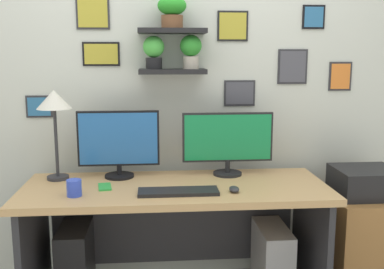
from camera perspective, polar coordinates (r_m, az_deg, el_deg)
back_wall_assembly at (r=2.97m, az=-2.52°, el=7.36°), size 4.40×0.24×2.70m
desk at (r=2.76m, az=-2.12°, el=-10.19°), size 1.77×0.68×0.75m
monitor_left at (r=2.81m, az=-9.24°, el=-1.00°), size 0.50×0.18×0.41m
monitor_right at (r=2.83m, az=4.52°, el=-0.83°), size 0.57×0.18×0.39m
keyboard at (r=2.49m, az=-1.74°, el=-7.22°), size 0.44×0.14×0.02m
computer_mouse at (r=2.53m, az=5.35°, el=-6.88°), size 0.06×0.09×0.03m
desk_lamp at (r=2.80m, az=-16.99°, el=3.47°), size 0.21×0.21×0.54m
cell_phone at (r=2.64m, az=-10.95°, el=-6.50°), size 0.09×0.15×0.01m
coffee_mug at (r=2.52m, az=-14.65°, el=-6.54°), size 0.08×0.08×0.09m
drawer_cabinet at (r=3.15m, az=20.59°, el=-12.68°), size 0.44×0.50×0.63m
printer at (r=3.02m, az=21.06°, el=-5.60°), size 0.38×0.34×0.17m
computer_tower_left at (r=2.96m, az=-14.44°, el=-15.50°), size 0.18×0.40×0.48m
computer_tower_right at (r=2.95m, az=10.04°, el=-15.62°), size 0.18×0.40×0.46m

